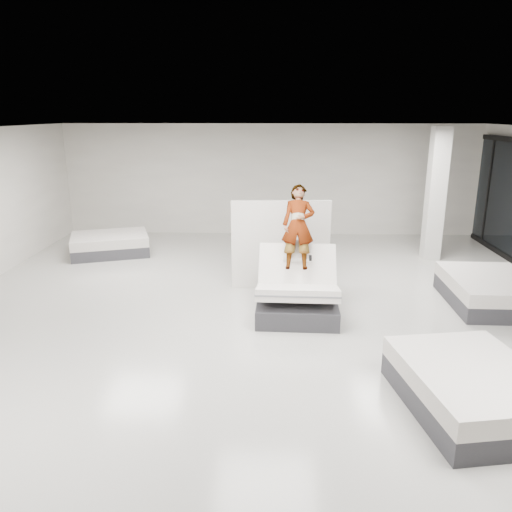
% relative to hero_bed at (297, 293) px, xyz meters
% --- Properties ---
extents(room, '(14.00, 14.04, 3.20)m').
position_rel_hero_bed_xyz_m(room, '(-0.53, -0.88, 1.23)').
color(room, '#B9B8AF').
rests_on(room, ground).
extents(hero_bed, '(1.47, 1.91, 1.25)m').
position_rel_hero_bed_xyz_m(hero_bed, '(0.00, 0.00, 0.00)').
color(hero_bed, '#313136').
rests_on(hero_bed, floor).
extents(person, '(0.64, 1.59, 1.18)m').
position_rel_hero_bed_xyz_m(person, '(0.01, 0.34, 0.84)').
color(person, slate).
rests_on(person, hero_bed).
extents(remote, '(0.05, 0.14, 0.08)m').
position_rel_hero_bed_xyz_m(remote, '(0.22, -0.02, 0.66)').
color(remote, black).
rests_on(remote, person).
extents(divider_panel, '(2.00, 0.18, 1.82)m').
position_rel_hero_bed_xyz_m(divider_panel, '(-0.29, 1.34, 0.54)').
color(divider_panel, white).
rests_on(divider_panel, floor).
extents(flat_bed_right_far, '(1.52, 2.01, 0.55)m').
position_rel_hero_bed_xyz_m(flat_bed_right_far, '(3.64, 0.50, -0.10)').
color(flat_bed_right_far, '#313136').
rests_on(flat_bed_right_far, floor).
extents(flat_bed_right_near, '(1.80, 2.21, 0.55)m').
position_rel_hero_bed_xyz_m(flat_bed_right_near, '(1.99, -3.02, -0.10)').
color(flat_bed_right_near, '#313136').
rests_on(flat_bed_right_near, floor).
extents(flat_bed_left_far, '(2.21, 1.92, 0.51)m').
position_rel_hero_bed_xyz_m(flat_bed_left_far, '(-4.61, 3.73, -0.12)').
color(flat_bed_left_far, '#313136').
rests_on(flat_bed_left_far, floor).
extents(column, '(0.40, 0.40, 3.20)m').
position_rel_hero_bed_xyz_m(column, '(3.47, 3.62, 1.23)').
color(column, silver).
rests_on(column, floor).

